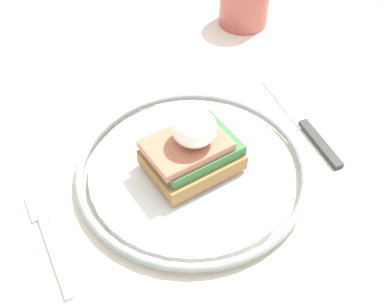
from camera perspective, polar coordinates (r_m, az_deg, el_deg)
dining_table at (r=0.64m, az=0.81°, el=-11.44°), size 0.95×0.72×0.72m
plate at (r=0.55m, az=-0.00°, el=-1.93°), size 0.27×0.27×0.02m
sandwich at (r=0.53m, az=0.02°, el=0.69°), size 0.10×0.08×0.08m
fork at (r=0.53m, az=-16.63°, el=-9.37°), size 0.03×0.14×0.00m
knife at (r=0.63m, az=13.33°, el=3.14°), size 0.05×0.18×0.01m
cup at (r=0.80m, az=6.22°, el=17.45°), size 0.08×0.08×0.07m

